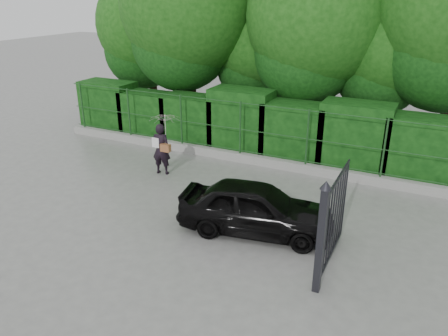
% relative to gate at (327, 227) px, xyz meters
% --- Properties ---
extents(ground, '(80.00, 80.00, 0.00)m').
position_rel_gate_xyz_m(ground, '(-4.60, 0.72, -1.19)').
color(ground, gray).
extents(kerb, '(14.00, 0.25, 0.30)m').
position_rel_gate_xyz_m(kerb, '(-4.60, 5.22, -1.04)').
color(kerb, '#9E9E99').
rests_on(kerb, ground).
extents(fence, '(14.13, 0.06, 1.80)m').
position_rel_gate_xyz_m(fence, '(-4.38, 5.22, 0.01)').
color(fence, '#1D491F').
rests_on(fence, kerb).
extents(hedge, '(14.20, 1.20, 2.27)m').
position_rel_gate_xyz_m(hedge, '(-4.46, 6.22, -0.17)').
color(hedge, black).
rests_on(hedge, ground).
extents(trees, '(17.10, 6.15, 8.08)m').
position_rel_gate_xyz_m(trees, '(-3.46, 8.46, 3.43)').
color(trees, black).
rests_on(trees, ground).
extents(gate, '(0.22, 2.33, 2.36)m').
position_rel_gate_xyz_m(gate, '(0.00, 0.00, 0.00)').
color(gate, '#222228').
rests_on(gate, ground).
extents(woman, '(0.96, 0.98, 1.96)m').
position_rel_gate_xyz_m(woman, '(-5.90, 3.21, 0.10)').
color(woman, black).
rests_on(woman, ground).
extents(car, '(3.92, 2.11, 1.27)m').
position_rel_gate_xyz_m(car, '(-1.94, 1.13, -0.55)').
color(car, black).
rests_on(car, ground).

